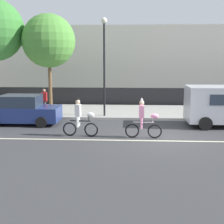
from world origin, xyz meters
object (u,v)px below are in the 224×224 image
Objects in this scene: parked_car_navy at (22,110)px; pedestrian_onlooker at (44,101)px; parade_cyclist_zebra at (80,119)px; street_lamp_post at (104,52)px; parade_cyclist_pink at (144,120)px.

parked_car_navy is 2.22m from pedestrian_onlooker.
street_lamp_post is at bearing 80.08° from parade_cyclist_zebra.
parade_cyclist_pink is at bearing -3.24° from parade_cyclist_zebra.
parade_cyclist_pink is 0.47× the size of parked_car_navy.
parade_cyclist_zebra is 5.56m from street_lamp_post.
parade_cyclist_zebra is 4.43m from parked_car_navy.
parked_car_navy is at bearing 158.07° from parade_cyclist_pink.
pedestrian_onlooker is at bearing 178.77° from street_lamp_post.
pedestrian_onlooker is (-3.76, 0.08, -2.97)m from street_lamp_post.
parade_cyclist_pink is at bearing -38.68° from pedestrian_onlooker.
street_lamp_post reaches higher than pedestrian_onlooker.
parked_car_navy is at bearing 145.57° from parade_cyclist_zebra.
pedestrian_onlooker is (-2.97, 4.60, 0.17)m from parade_cyclist_zebra.
pedestrian_onlooker is at bearing 141.32° from parade_cyclist_pink.
parade_cyclist_pink is 6.06m from street_lamp_post.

